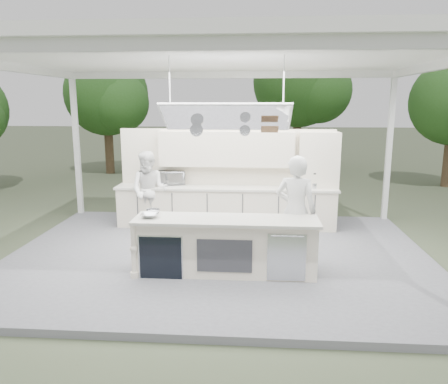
# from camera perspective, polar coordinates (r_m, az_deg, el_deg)

# --- Properties ---
(ground) EXTENTS (90.00, 90.00, 0.00)m
(ground) POSITION_cam_1_polar(r_m,az_deg,el_deg) (8.51, -0.67, -8.83)
(ground) COLOR #404A32
(ground) RESTS_ON ground
(stage_deck) EXTENTS (8.00, 6.00, 0.12)m
(stage_deck) POSITION_cam_1_polar(r_m,az_deg,el_deg) (8.49, -0.67, -8.45)
(stage_deck) COLOR slate
(stage_deck) RESTS_ON ground
(tent) EXTENTS (8.20, 6.20, 3.86)m
(tent) POSITION_cam_1_polar(r_m,az_deg,el_deg) (7.99, -0.72, 16.90)
(tent) COLOR white
(tent) RESTS_ON ground
(demo_island) EXTENTS (3.10, 0.79, 0.95)m
(demo_island) POSITION_cam_1_polar(r_m,az_deg,el_deg) (7.45, 0.09, -7.03)
(demo_island) COLOR silver
(demo_island) RESTS_ON stage_deck
(back_counter) EXTENTS (5.08, 0.72, 0.95)m
(back_counter) POSITION_cam_1_polar(r_m,az_deg,el_deg) (10.15, 0.24, -1.90)
(back_counter) COLOR silver
(back_counter) RESTS_ON stage_deck
(back_wall_unit) EXTENTS (5.05, 0.48, 2.25)m
(back_wall_unit) POSITION_cam_1_polar(r_m,az_deg,el_deg) (10.16, 2.84, 3.71)
(back_wall_unit) COLOR silver
(back_wall_unit) RESTS_ON stage_deck
(tree_cluster) EXTENTS (19.55, 9.40, 5.85)m
(tree_cluster) POSITION_cam_1_polar(r_m,az_deg,el_deg) (17.74, 1.55, 12.70)
(tree_cluster) COLOR brown
(tree_cluster) RESTS_ON ground
(head_chef) EXTENTS (0.81, 0.63, 1.97)m
(head_chef) POSITION_cam_1_polar(r_m,az_deg,el_deg) (7.81, 9.34, -2.41)
(head_chef) COLOR silver
(head_chef) RESTS_ON stage_deck
(sous_chef) EXTENTS (0.91, 0.72, 1.79)m
(sous_chef) POSITION_cam_1_polar(r_m,az_deg,el_deg) (9.99, -9.71, 0.16)
(sous_chef) COLOR white
(sous_chef) RESTS_ON stage_deck
(toaster_oven) EXTENTS (0.68, 0.56, 0.33)m
(toaster_oven) POSITION_cam_1_polar(r_m,az_deg,el_deg) (10.37, -6.87, 1.89)
(toaster_oven) COLOR silver
(toaster_oven) RESTS_ON back_counter
(bowl_large) EXTENTS (0.33, 0.33, 0.07)m
(bowl_large) POSITION_cam_1_polar(r_m,az_deg,el_deg) (7.48, -9.68, -3.04)
(bowl_large) COLOR #BABDC2
(bowl_large) RESTS_ON demo_island
(bowl_small) EXTENTS (0.31, 0.31, 0.07)m
(bowl_small) POSITION_cam_1_polar(r_m,az_deg,el_deg) (7.74, -9.26, -2.51)
(bowl_small) COLOR #B5B8BD
(bowl_small) RESTS_ON demo_island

